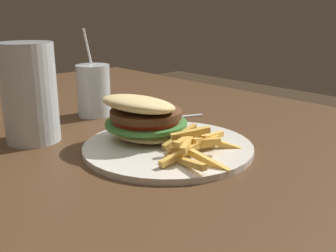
{
  "coord_description": "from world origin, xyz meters",
  "views": [
    {
      "loc": [
        -0.52,
        0.29,
        0.94
      ],
      "look_at": [
        -0.06,
        -0.12,
        0.76
      ],
      "focal_mm": 42.0,
      "sensor_mm": 36.0,
      "label": 1
    }
  ],
  "objects_px": {
    "beer_glass": "(30,95)",
    "spoon": "(136,118)",
    "juice_glass": "(94,92)",
    "meal_plate_near": "(155,129)"
  },
  "relations": [
    {
      "from": "meal_plate_near",
      "to": "spoon",
      "type": "xyz_separation_m",
      "value": [
        0.14,
        -0.07,
        -0.02
      ]
    },
    {
      "from": "beer_glass",
      "to": "spoon",
      "type": "relative_size",
      "value": 0.94
    },
    {
      "from": "beer_glass",
      "to": "spoon",
      "type": "distance_m",
      "value": 0.22
    },
    {
      "from": "spoon",
      "to": "meal_plate_near",
      "type": "bearing_deg",
      "value": 86.11
    },
    {
      "from": "juice_glass",
      "to": "meal_plate_near",
      "type": "bearing_deg",
      "value": 172.07
    },
    {
      "from": "meal_plate_near",
      "to": "spoon",
      "type": "distance_m",
      "value": 0.16
    },
    {
      "from": "meal_plate_near",
      "to": "beer_glass",
      "type": "distance_m",
      "value": 0.22
    },
    {
      "from": "beer_glass",
      "to": "spoon",
      "type": "bearing_deg",
      "value": -96.94
    },
    {
      "from": "meal_plate_near",
      "to": "spoon",
      "type": "height_order",
      "value": "meal_plate_near"
    },
    {
      "from": "spoon",
      "to": "juice_glass",
      "type": "bearing_deg",
      "value": -48.79
    }
  ]
}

